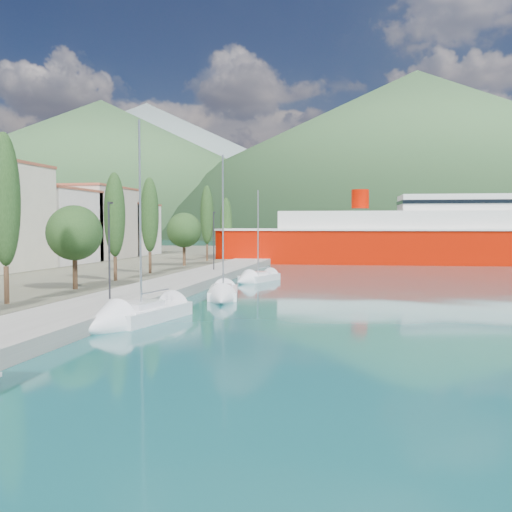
# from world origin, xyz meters

# --- Properties ---
(ground) EXTENTS (1400.00, 1400.00, 0.00)m
(ground) POSITION_xyz_m (0.00, 120.00, 0.00)
(ground) COLOR #155153
(quay) EXTENTS (5.00, 88.00, 0.80)m
(quay) POSITION_xyz_m (-9.00, 26.00, 0.40)
(quay) COLOR gray
(quay) RESTS_ON ground
(hills_far) EXTENTS (1480.00, 900.00, 180.00)m
(hills_far) POSITION_xyz_m (138.59, 618.73, 77.39)
(hills_far) COLOR slate
(hills_far) RESTS_ON ground
(town_buildings) EXTENTS (9.20, 69.20, 11.30)m
(town_buildings) POSITION_xyz_m (-32.00, 36.91, 5.57)
(town_buildings) COLOR beige
(town_buildings) RESTS_ON land_strip
(tree_row) EXTENTS (4.08, 64.04, 10.22)m
(tree_row) POSITION_xyz_m (-14.37, 30.57, 5.76)
(tree_row) COLOR #47301E
(tree_row) RESTS_ON land_strip
(lamp_posts) EXTENTS (0.15, 45.71, 6.06)m
(lamp_posts) POSITION_xyz_m (-9.00, 13.75, 4.08)
(lamp_posts) COLOR #2D2D33
(lamp_posts) RESTS_ON quay
(sailboat_near) EXTENTS (4.33, 8.84, 12.21)m
(sailboat_near) POSITION_xyz_m (-6.02, 7.73, 0.33)
(sailboat_near) COLOR silver
(sailboat_near) RESTS_ON ground
(sailboat_mid) EXTENTS (3.74, 8.22, 11.45)m
(sailboat_mid) POSITION_xyz_m (-3.50, 19.22, 0.28)
(sailboat_mid) COLOR silver
(sailboat_mid) RESTS_ON ground
(sailboat_far) EXTENTS (4.09, 6.88, 9.64)m
(sailboat_far) POSITION_xyz_m (-4.05, 32.40, 0.28)
(sailboat_far) COLOR silver
(sailboat_far) RESTS_ON ground
(ferry) EXTENTS (57.33, 15.64, 11.26)m
(ferry) POSITION_xyz_m (13.68, 64.87, 3.43)
(ferry) COLOR #B51000
(ferry) RESTS_ON ground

